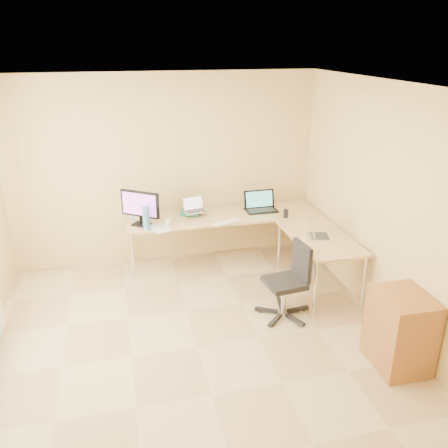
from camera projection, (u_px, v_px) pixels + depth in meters
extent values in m
plane|color=tan|center=(197.00, 347.00, 4.83)|extent=(4.50, 4.50, 0.00)
plane|color=white|center=(190.00, 87.00, 3.87)|extent=(4.50, 4.50, 0.00)
plane|color=#DBB570|center=(166.00, 170.00, 6.39)|extent=(4.50, 0.00, 4.50)
plane|color=#DBB570|center=(273.00, 400.00, 2.32)|extent=(4.50, 0.00, 4.50)
plane|color=#DBB570|center=(395.00, 213.00, 4.81)|extent=(0.00, 4.50, 4.50)
cube|color=tan|center=(224.00, 239.00, 6.53)|extent=(2.65, 0.70, 0.73)
cube|color=tan|center=(318.00, 263.00, 5.83)|extent=(0.70, 1.30, 0.73)
cube|color=black|center=(140.00, 208.00, 5.95)|extent=(0.54, 0.46, 0.46)
cube|color=#1C7864|center=(190.00, 211.00, 6.47)|extent=(0.33, 0.39, 0.06)
cube|color=#ACACAC|center=(195.00, 205.00, 6.30)|extent=(0.35, 0.29, 0.20)
cube|color=black|center=(261.00, 202.00, 6.49)|extent=(0.44, 0.33, 0.28)
cube|color=white|center=(227.00, 222.00, 6.11)|extent=(0.42, 0.26, 0.02)
ellipsoid|color=silver|center=(228.00, 221.00, 6.11)|extent=(0.11, 0.08, 0.03)
imported|color=beige|center=(168.00, 223.00, 5.99)|extent=(0.11, 0.11, 0.10)
cylinder|color=silver|center=(169.00, 221.00, 6.14)|extent=(0.13, 0.13, 0.03)
cylinder|color=teal|center=(146.00, 218.00, 5.83)|extent=(0.11, 0.11, 0.31)
cube|color=silver|center=(160.00, 228.00, 5.94)|extent=(0.32, 0.38, 0.01)
cube|color=white|center=(140.00, 214.00, 6.31)|extent=(0.26, 0.20, 0.09)
cylinder|color=white|center=(148.00, 205.00, 6.30)|extent=(0.27, 0.27, 0.32)
cylinder|color=black|center=(286.00, 214.00, 6.27)|extent=(0.08, 0.08, 0.11)
cube|color=silver|center=(320.00, 228.00, 5.62)|extent=(0.41, 0.36, 0.24)
cube|color=black|center=(285.00, 277.00, 5.21)|extent=(0.59, 0.59, 0.89)
cube|color=#9C6932|center=(400.00, 332.00, 4.46)|extent=(0.48, 0.59, 0.80)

